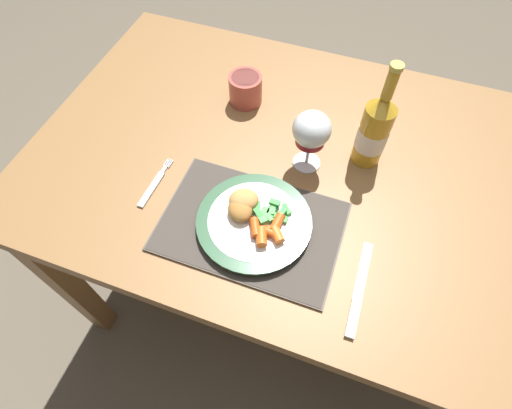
{
  "coord_description": "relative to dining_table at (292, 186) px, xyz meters",
  "views": [
    {
      "loc": [
        0.11,
        -0.57,
        1.44
      ],
      "look_at": [
        -0.03,
        -0.17,
        0.78
      ],
      "focal_mm": 28.0,
      "sensor_mm": 36.0,
      "label": 1
    }
  ],
  "objects": [
    {
      "name": "drinking_cup",
      "position": [
        -0.17,
        0.14,
        0.14
      ],
      "size": [
        0.08,
        0.08,
        0.07
      ],
      "color": "#B24C42",
      "rests_on": "dining_table"
    },
    {
      "name": "fork",
      "position": [
        -0.27,
        -0.17,
        0.1
      ],
      "size": [
        0.02,
        0.14,
        0.01
      ],
      "color": "silver",
      "rests_on": "dining_table"
    },
    {
      "name": "breaded_croquettes",
      "position": [
        -0.06,
        -0.18,
        0.14
      ],
      "size": [
        0.08,
        0.09,
        0.03
      ],
      "color": "tan",
      "rests_on": "dinner_plate"
    },
    {
      "name": "wine_glass",
      "position": [
        0.03,
        0.0,
        0.2
      ],
      "size": [
        0.08,
        0.08,
        0.15
      ],
      "color": "silver",
      "rests_on": "dining_table"
    },
    {
      "name": "dining_table",
      "position": [
        0.0,
        0.0,
        0.0
      ],
      "size": [
        1.21,
        0.8,
        0.74
      ],
      "color": "olive",
      "rests_on": "ground"
    },
    {
      "name": "dinner_plate",
      "position": [
        -0.03,
        -0.19,
        0.12
      ],
      "size": [
        0.23,
        0.23,
        0.02
      ],
      "color": "white",
      "rests_on": "placemat"
    },
    {
      "name": "table_knife",
      "position": [
        0.2,
        -0.27,
        0.1
      ],
      "size": [
        0.02,
        0.19,
        0.01
      ],
      "color": "silver",
      "rests_on": "dining_table"
    },
    {
      "name": "glazed_carrots",
      "position": [
        0.01,
        -0.21,
        0.14
      ],
      "size": [
        0.08,
        0.08,
        0.02
      ],
      "color": "#CC5119",
      "rests_on": "dinner_plate"
    },
    {
      "name": "green_beans_pile",
      "position": [
        -0.0,
        -0.17,
        0.14
      ],
      "size": [
        0.08,
        0.06,
        0.02
      ],
      "color": "#4CA84C",
      "rests_on": "dinner_plate"
    },
    {
      "name": "ground_plane",
      "position": [
        0.0,
        0.0,
        -0.64
      ],
      "size": [
        6.0,
        6.0,
        0.0
      ],
      "primitive_type": "plane",
      "color": "brown"
    },
    {
      "name": "bottle",
      "position": [
        0.15,
        0.06,
        0.19
      ],
      "size": [
        0.07,
        0.07,
        0.25
      ],
      "color": "gold",
      "rests_on": "dining_table"
    },
    {
      "name": "placemat",
      "position": [
        -0.03,
        -0.2,
        0.1
      ],
      "size": [
        0.36,
        0.24,
        0.01
      ],
      "color": "brown",
      "rests_on": "dining_table"
    }
  ]
}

